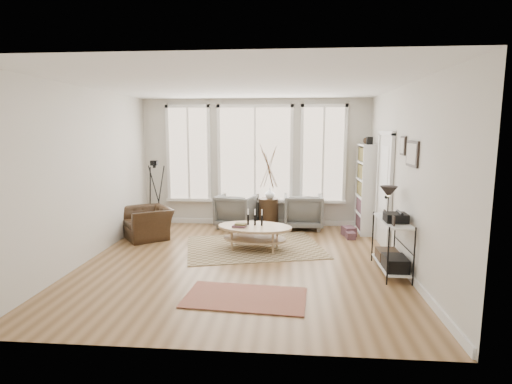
# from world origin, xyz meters

# --- Properties ---
(room) EXTENTS (5.50, 5.54, 2.90)m
(room) POSITION_xyz_m (0.02, 0.03, 1.43)
(room) COLOR olive
(room) RESTS_ON ground
(bay_window) EXTENTS (4.14, 0.12, 2.24)m
(bay_window) POSITION_xyz_m (0.00, 2.71, 1.61)
(bay_window) COLOR #DAAF88
(bay_window) RESTS_ON ground
(door) EXTENTS (0.09, 1.06, 2.22)m
(door) POSITION_xyz_m (2.57, 1.15, 1.12)
(door) COLOR silver
(door) RESTS_ON ground
(bookcase) EXTENTS (0.31, 0.85, 2.06)m
(bookcase) POSITION_xyz_m (2.44, 2.23, 0.96)
(bookcase) COLOR white
(bookcase) RESTS_ON ground
(low_shelf) EXTENTS (0.38, 1.08, 1.30)m
(low_shelf) POSITION_xyz_m (2.38, -0.30, 0.51)
(low_shelf) COLOR white
(low_shelf) RESTS_ON ground
(wall_art) EXTENTS (0.04, 0.88, 0.44)m
(wall_art) POSITION_xyz_m (2.58, -0.27, 1.88)
(wall_art) COLOR black
(wall_art) RESTS_ON ground
(rug_main) EXTENTS (2.86, 2.40, 0.01)m
(rug_main) POSITION_xyz_m (0.14, 0.87, 0.01)
(rug_main) COLOR brown
(rug_main) RESTS_ON ground
(rug_runner) EXTENTS (1.65, 1.00, 0.01)m
(rug_runner) POSITION_xyz_m (0.23, -1.46, 0.01)
(rug_runner) COLOR maroon
(rug_runner) RESTS_ON ground
(coffee_table) EXTENTS (1.49, 1.06, 0.63)m
(coffee_table) POSITION_xyz_m (0.15, 0.76, 0.34)
(coffee_table) COLOR tan
(coffee_table) RESTS_ON ground
(armchair_left) EXTENTS (0.99, 1.01, 0.76)m
(armchair_left) POSITION_xyz_m (-0.39, 2.43, 0.38)
(armchair_left) COLOR slate
(armchair_left) RESTS_ON ground
(armchair_right) EXTENTS (0.85, 0.87, 0.78)m
(armchair_right) POSITION_xyz_m (1.11, 2.45, 0.39)
(armchair_right) COLOR slate
(armchair_right) RESTS_ON ground
(side_table) EXTENTS (0.45, 0.45, 1.87)m
(side_table) POSITION_xyz_m (0.33, 2.45, 0.90)
(side_table) COLOR #332113
(side_table) RESTS_ON ground
(vase) EXTENTS (0.25, 0.25, 0.23)m
(vase) POSITION_xyz_m (0.36, 2.45, 0.79)
(vase) COLOR silver
(vase) RESTS_ON side_table
(accent_chair) EXTENTS (1.28, 1.26, 0.63)m
(accent_chair) POSITION_xyz_m (-2.10, 1.36, 0.31)
(accent_chair) COLOR #332113
(accent_chair) RESTS_ON ground
(tripod_camera) EXTENTS (0.54, 0.54, 1.54)m
(tripod_camera) POSITION_xyz_m (-2.17, 2.11, 0.71)
(tripod_camera) COLOR black
(tripod_camera) RESTS_ON ground
(book_stack_near) EXTENTS (0.31, 0.35, 0.19)m
(book_stack_near) POSITION_xyz_m (2.05, 1.86, 0.10)
(book_stack_near) COLOR maroon
(book_stack_near) RESTS_ON ground
(book_stack_far) EXTENTS (0.19, 0.23, 0.14)m
(book_stack_far) POSITION_xyz_m (2.05, 1.60, 0.07)
(book_stack_far) COLOR maroon
(book_stack_far) RESTS_ON ground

